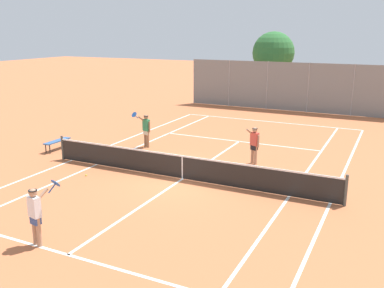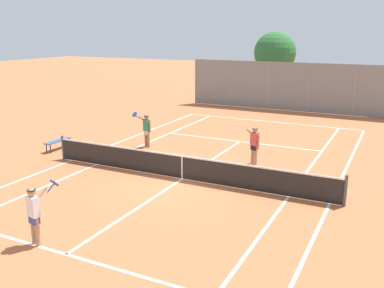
% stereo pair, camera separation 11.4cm
% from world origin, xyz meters
% --- Properties ---
extents(ground_plane, '(120.00, 120.00, 0.00)m').
position_xyz_m(ground_plane, '(0.00, 0.00, 0.00)').
color(ground_plane, '#BC663D').
extents(court_line_markings, '(11.10, 23.90, 0.01)m').
position_xyz_m(court_line_markings, '(0.00, 0.00, 0.00)').
color(court_line_markings, silver).
rests_on(court_line_markings, ground).
extents(tennis_net, '(12.00, 0.10, 1.07)m').
position_xyz_m(tennis_net, '(0.00, 0.00, 0.51)').
color(tennis_net, '#474C47').
rests_on(tennis_net, ground).
extents(player_near_side, '(0.77, 0.71, 1.77)m').
position_xyz_m(player_near_side, '(-1.06, -6.33, 0.93)').
color(player_near_side, tan).
rests_on(player_near_side, ground).
extents(player_far_left, '(0.80, 0.71, 1.77)m').
position_xyz_m(player_far_left, '(-3.72, 3.38, 0.93)').
color(player_far_left, '#936B4C').
rests_on(player_far_left, ground).
extents(player_far_right, '(0.55, 0.46, 1.60)m').
position_xyz_m(player_far_right, '(1.86, 3.07, 0.91)').
color(player_far_right, tan).
rests_on(player_far_right, ground).
extents(loose_tennis_ball_0, '(0.07, 0.07, 0.07)m').
position_xyz_m(loose_tennis_ball_0, '(0.94, 0.36, 0.03)').
color(loose_tennis_ball_0, '#D1DB33').
rests_on(loose_tennis_ball_0, ground).
extents(loose_tennis_ball_2, '(0.07, 0.07, 0.07)m').
position_xyz_m(loose_tennis_ball_2, '(-3.57, -1.35, 0.03)').
color(loose_tennis_ball_2, '#D1DB33').
rests_on(loose_tennis_ball_2, ground).
extents(courtside_bench, '(0.36, 1.50, 0.47)m').
position_xyz_m(courtside_bench, '(-7.28, 1.08, 0.41)').
color(courtside_bench, '#33598C').
rests_on(courtside_bench, ground).
extents(back_fence, '(14.63, 0.08, 3.42)m').
position_xyz_m(back_fence, '(0.00, 16.13, 1.71)').
color(back_fence, gray).
rests_on(back_fence, ground).
extents(tree_behind_left, '(3.30, 3.30, 5.48)m').
position_xyz_m(tree_behind_left, '(-2.14, 20.12, 3.74)').
color(tree_behind_left, brown).
rests_on(tree_behind_left, ground).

